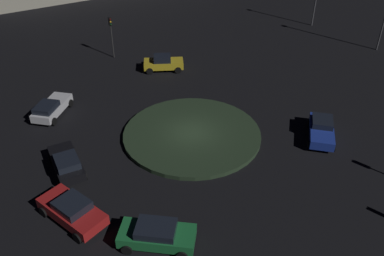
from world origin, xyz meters
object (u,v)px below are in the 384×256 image
Objects in this scene: car_red at (72,210)px; traffic_light_south at (111,29)px; car_yellow at (163,63)px; car_blue at (322,129)px; car_black at (66,163)px; car_green at (157,234)px; car_white at (51,108)px.

traffic_light_south is at bearing -48.27° from car_red.
car_red is 21.23m from car_yellow.
car_blue is at bearing -47.06° from car_yellow.
car_black is at bearing -30.08° from traffic_light_south.
car_yellow is 22.66m from car_green.
car_black is 0.96× the size of car_blue.
car_black is 0.99× the size of car_yellow.
car_red is 1.09× the size of car_blue.
car_black reaches higher than car_blue.
traffic_light_south reaches higher than car_blue.
car_red reaches higher than car_blue.
car_red is at bearing -146.66° from car_white.
car_white is at bearing -45.17° from traffic_light_south.
car_red is 19.35m from car_blue.
car_blue is (-6.78, 16.42, -0.06)m from car_yellow.
car_green is at bearing -161.04° from car_red.
car_yellow is 12.60m from car_white.
car_yellow is 0.98× the size of car_blue.
traffic_light_south is at bearing -3.70° from car_white.
car_red is 24.11m from traffic_light_south.
car_blue and car_white have the same top height.
car_black is at bearing -33.15° from car_red.
car_white is (18.62, -12.12, 0.02)m from car_blue.
traffic_light_south is at bearing -68.16° from car_green.
car_green is at bearing -161.08° from car_black.
car_black reaches higher than car_white.
car_white is at bearing -46.73° from car_green.
car_black is at bearing -36.08° from car_green.
car_blue is at bearing -131.29° from car_green.
car_yellow is 0.97× the size of traffic_light_south.
car_green is at bearing -132.44° from car_white.
traffic_light_south is at bearing -116.15° from car_blue.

